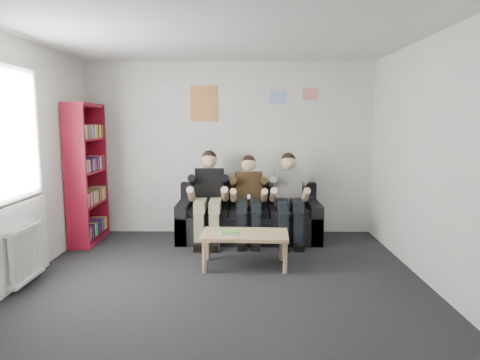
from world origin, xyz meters
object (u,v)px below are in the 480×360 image
at_px(bookshelf, 87,174).
at_px(person_left, 208,198).
at_px(person_right, 289,199).
at_px(sofa, 248,219).
at_px(person_middle, 249,200).
at_px(coffee_table, 245,237).

xyz_separation_m(bookshelf, person_left, (1.78, -0.02, -0.35)).
bearing_deg(person_right, sofa, 162.92).
bearing_deg(person_middle, sofa, 84.70).
relative_size(coffee_table, person_left, 0.78).
relative_size(sofa, bookshelf, 1.04).
bearing_deg(person_left, sofa, 18.47).
bearing_deg(coffee_table, person_right, 58.95).
xyz_separation_m(sofa, person_middle, (0.00, -0.20, 0.34)).
distance_m(person_left, person_right, 1.18).
height_order(sofa, person_right, person_right).
relative_size(sofa, coffee_table, 2.00).
xyz_separation_m(person_middle, person_right, (0.59, -0.00, 0.01)).
xyz_separation_m(coffee_table, person_middle, (0.06, 1.08, 0.27)).
height_order(bookshelf, person_middle, bookshelf).
xyz_separation_m(sofa, coffee_table, (-0.06, -1.28, 0.08)).
height_order(person_left, person_right, person_left).
bearing_deg(person_middle, person_left, 175.04).
bearing_deg(sofa, coffee_table, -92.71).
bearing_deg(person_left, person_right, -0.08).
bearing_deg(sofa, person_middle, -90.00).
bearing_deg(sofa, bookshelf, -175.74).
relative_size(coffee_table, person_right, 0.80).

